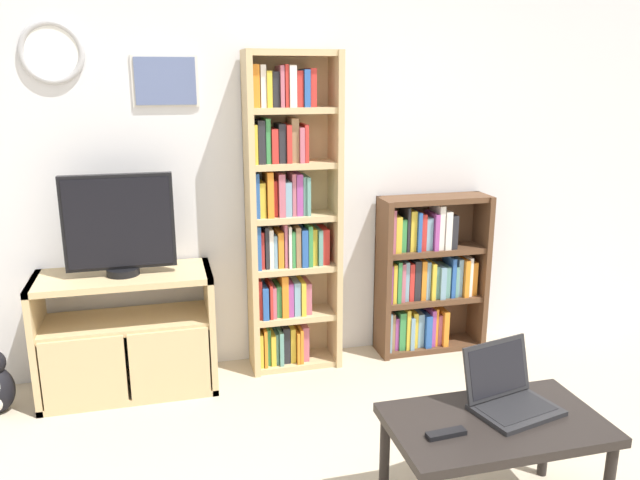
# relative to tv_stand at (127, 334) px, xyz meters

# --- Properties ---
(wall_back) EXTENTS (6.01, 0.09, 2.60)m
(wall_back) POSITION_rel_tv_stand_xyz_m (0.81, 0.29, 0.95)
(wall_back) COLOR silver
(wall_back) RESTS_ON ground_plane
(tv_stand) EXTENTS (0.99, 0.43, 0.72)m
(tv_stand) POSITION_rel_tv_stand_xyz_m (0.00, 0.00, 0.00)
(tv_stand) COLOR tan
(tv_stand) RESTS_ON ground_plane
(television) EXTENTS (0.60, 0.18, 0.57)m
(television) POSITION_rel_tv_stand_xyz_m (0.01, 0.00, 0.65)
(television) COLOR black
(television) RESTS_ON tv_stand
(bookshelf_tall) EXTENTS (0.56, 0.26, 1.95)m
(bookshelf_tall) POSITION_rel_tv_stand_xyz_m (0.98, 0.13, 0.60)
(bookshelf_tall) COLOR tan
(bookshelf_tall) RESTS_ON ground_plane
(bookshelf_short) EXTENTS (0.73, 0.24, 1.05)m
(bookshelf_short) POSITION_rel_tv_stand_xyz_m (1.91, 0.13, 0.16)
(bookshelf_short) COLOR brown
(bookshelf_short) RESTS_ON ground_plane
(coffee_table) EXTENTS (0.87, 0.50, 0.46)m
(coffee_table) POSITION_rel_tv_stand_xyz_m (1.49, -1.52, 0.05)
(coffee_table) COLOR black
(coffee_table) RESTS_ON ground_plane
(laptop) EXTENTS (0.39, 0.35, 0.26)m
(laptop) POSITION_rel_tv_stand_xyz_m (1.59, -1.43, 0.17)
(laptop) COLOR #232326
(laptop) RESTS_ON coffee_table
(remote_near_laptop) EXTENTS (0.16, 0.05, 0.02)m
(remote_near_laptop) POSITION_rel_tv_stand_xyz_m (1.25, -1.57, 0.11)
(remote_near_laptop) COLOR black
(remote_near_laptop) RESTS_ON coffee_table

